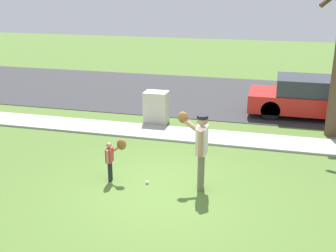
# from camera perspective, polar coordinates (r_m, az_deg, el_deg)

# --- Properties ---
(ground_plane) EXTENTS (48.00, 48.00, 0.00)m
(ground_plane) POSITION_cam_1_polar(r_m,az_deg,el_deg) (12.24, 3.80, -1.62)
(ground_plane) COLOR #4C6B2D
(sidewalk_strip) EXTENTS (36.00, 1.20, 0.06)m
(sidewalk_strip) POSITION_cam_1_polar(r_m,az_deg,el_deg) (12.32, 3.89, -1.33)
(sidewalk_strip) COLOR #A3A39E
(sidewalk_strip) RESTS_ON ground
(road_surface) EXTENTS (36.00, 6.80, 0.02)m
(road_surface) POSITION_cam_1_polar(r_m,az_deg,el_deg) (17.06, 7.07, 4.20)
(road_surface) COLOR #2D2D30
(road_surface) RESTS_ON ground
(person_adult) EXTENTS (0.71, 0.60, 1.70)m
(person_adult) POSITION_cam_1_polar(r_m,az_deg,el_deg) (8.86, 4.41, -2.40)
(person_adult) COLOR #6B6656
(person_adult) RESTS_ON ground
(person_child) EXTENTS (0.43, 0.40, 0.99)m
(person_child) POSITION_cam_1_polar(r_m,az_deg,el_deg) (9.45, -7.53, -3.85)
(person_child) COLOR black
(person_child) RESTS_ON ground
(baseball) EXTENTS (0.07, 0.07, 0.07)m
(baseball) POSITION_cam_1_polar(r_m,az_deg,el_deg) (9.46, -2.87, -7.73)
(baseball) COLOR white
(baseball) RESTS_ON ground
(utility_cabinet) EXTENTS (0.74, 0.57, 1.05)m
(utility_cabinet) POSITION_cam_1_polar(r_m,az_deg,el_deg) (13.37, -1.63, 2.55)
(utility_cabinet) COLOR beige
(utility_cabinet) RESTS_ON ground
(parked_hatchback_red) EXTENTS (4.00, 1.75, 1.33)m
(parked_hatchback_red) POSITION_cam_1_polar(r_m,az_deg,el_deg) (14.86, 18.88, 3.73)
(parked_hatchback_red) COLOR red
(parked_hatchback_red) RESTS_ON road_surface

